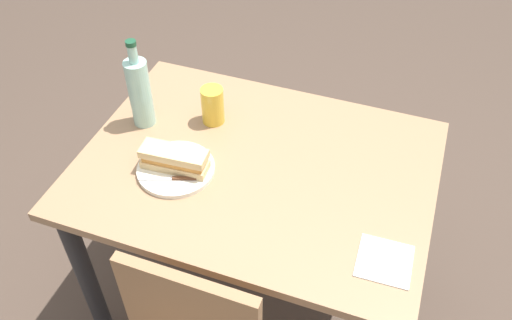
% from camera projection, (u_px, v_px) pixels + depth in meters
% --- Properties ---
extents(ground_plane, '(8.00, 8.00, 0.00)m').
position_uv_depth(ground_plane, '(256.00, 296.00, 2.18)').
color(ground_plane, '#47382D').
extents(dining_table, '(1.08, 0.80, 0.75)m').
position_uv_depth(dining_table, '(256.00, 192.00, 1.74)').
color(dining_table, '#997251').
rests_on(dining_table, ground).
extents(plate_near, '(0.24, 0.24, 0.01)m').
position_uv_depth(plate_near, '(176.00, 169.00, 1.63)').
color(plate_near, silver).
rests_on(plate_near, dining_table).
extents(baguette_sandwich_near, '(0.21, 0.08, 0.07)m').
position_uv_depth(baguette_sandwich_near, '(175.00, 159.00, 1.60)').
color(baguette_sandwich_near, '#DBB77A').
rests_on(baguette_sandwich_near, plate_near).
extents(knife_near, '(0.17, 0.07, 0.01)m').
position_uv_depth(knife_near, '(173.00, 179.00, 1.58)').
color(knife_near, silver).
rests_on(knife_near, plate_near).
extents(water_bottle, '(0.07, 0.07, 0.31)m').
position_uv_depth(water_bottle, '(140.00, 91.00, 1.71)').
color(water_bottle, '#99C6B7').
rests_on(water_bottle, dining_table).
extents(beer_glass, '(0.07, 0.07, 0.13)m').
position_uv_depth(beer_glass, '(213.00, 105.00, 1.76)').
color(beer_glass, gold).
rests_on(beer_glass, dining_table).
extents(paper_napkin, '(0.14, 0.14, 0.00)m').
position_uv_depth(paper_napkin, '(384.00, 261.00, 1.40)').
color(paper_napkin, white).
rests_on(paper_napkin, dining_table).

